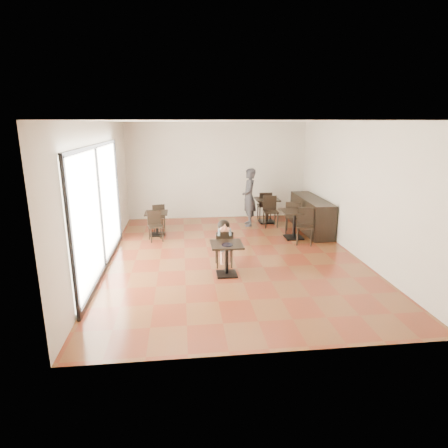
{
  "coord_description": "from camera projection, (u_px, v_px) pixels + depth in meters",
  "views": [
    {
      "loc": [
        -1.18,
        -8.56,
        3.17
      ],
      "look_at": [
        -0.29,
        -0.62,
        1.0
      ],
      "focal_mm": 30.0,
      "sensor_mm": 36.0,
      "label": 1
    }
  ],
  "objects": [
    {
      "name": "cafe_table_back",
      "position": [
        267.0,
        210.0,
        12.22
      ],
      "size": [
        0.76,
        0.76,
        0.79
      ],
      "primitive_type": null,
      "rotation": [
        0.0,
        0.0,
        -0.02
      ],
      "color": "black",
      "rests_on": "floor"
    },
    {
      "name": "ceiling",
      "position": [
        234.0,
        121.0,
        8.33
      ],
      "size": [
        6.0,
        8.0,
        0.01
      ],
      "primitive_type": "cube",
      "color": "silver",
      "rests_on": "floor"
    },
    {
      "name": "wall_front",
      "position": [
        274.0,
        246.0,
        4.91
      ],
      "size": [
        6.0,
        0.01,
        3.2
      ],
      "primitive_type": "cube",
      "color": "beige",
      "rests_on": "floor"
    },
    {
      "name": "pizza_slice",
      "position": [
        225.0,
        229.0,
        8.16
      ],
      "size": [
        0.25,
        0.19,
        0.06
      ],
      "primitive_type": null,
      "color": "#E8B987",
      "rests_on": "child"
    },
    {
      "name": "cafe_table_left",
      "position": [
        157.0,
        224.0,
        10.83
      ],
      "size": [
        0.79,
        0.79,
        0.68
      ],
      "primitive_type": null,
      "rotation": [
        0.0,
        0.0,
        0.26
      ],
      "color": "black",
      "rests_on": "floor"
    },
    {
      "name": "chair_left_a",
      "position": [
        158.0,
        217.0,
        11.34
      ],
      "size": [
        0.45,
        0.45,
        0.82
      ],
      "primitive_type": null,
      "rotation": [
        0.0,
        0.0,
        3.4
      ],
      "color": "black",
      "rests_on": "floor"
    },
    {
      "name": "wall_left",
      "position": [
        101.0,
        195.0,
        8.42
      ],
      "size": [
        0.01,
        8.0,
        3.2
      ],
      "primitive_type": "cube",
      "color": "beige",
      "rests_on": "floor"
    },
    {
      "name": "child_table",
      "position": [
        227.0,
        259.0,
        7.97
      ],
      "size": [
        0.67,
        0.67,
        0.71
      ],
      "primitive_type": null,
      "color": "black",
      "rests_on": "floor"
    },
    {
      "name": "wall_right",
      "position": [
        356.0,
        190.0,
        9.07
      ],
      "size": [
        0.01,
        8.0,
        3.2
      ],
      "primitive_type": "cube",
      "color": "beige",
      "rests_on": "floor"
    },
    {
      "name": "service_counter",
      "position": [
        311.0,
        215.0,
        11.24
      ],
      "size": [
        0.6,
        2.4,
        1.0
      ],
      "primitive_type": "cube",
      "color": "black",
      "rests_on": "floor"
    },
    {
      "name": "plate",
      "position": [
        227.0,
        245.0,
        7.78
      ],
      "size": [
        0.24,
        0.24,
        0.01
      ],
      "primitive_type": "cylinder",
      "color": "black",
      "rests_on": "child_table"
    },
    {
      "name": "chair_left_b",
      "position": [
        156.0,
        226.0,
        10.29
      ],
      "size": [
        0.45,
        0.45,
        0.82
      ],
      "primitive_type": null,
      "rotation": [
        0.0,
        0.0,
        0.26
      ],
      "color": "black",
      "rests_on": "floor"
    },
    {
      "name": "chair_back_a",
      "position": [
        264.0,
        206.0,
        12.56
      ],
      "size": [
        0.43,
        0.43,
        0.95
      ],
      "primitive_type": null,
      "rotation": [
        0.0,
        0.0,
        3.13
      ],
      "color": "black",
      "rests_on": "floor"
    },
    {
      "name": "chair_mid_a",
      "position": [
        293.0,
        217.0,
        11.05
      ],
      "size": [
        0.55,
        0.55,
        0.96
      ],
      "primitive_type": null,
      "rotation": [
        0.0,
        0.0,
        2.79
      ],
      "color": "black",
      "rests_on": "floor"
    },
    {
      "name": "adult_patron",
      "position": [
        249.0,
        197.0,
        11.73
      ],
      "size": [
        0.44,
        0.67,
        1.81
      ],
      "primitive_type": "imported",
      "rotation": [
        0.0,
        0.0,
        -1.59
      ],
      "color": "#333338",
      "rests_on": "floor"
    },
    {
      "name": "wall_back",
      "position": [
        217.0,
        171.0,
        12.58
      ],
      "size": [
        6.0,
        0.01,
        3.2
      ],
      "primitive_type": "cube",
      "color": "beige",
      "rests_on": "floor"
    },
    {
      "name": "chair_mid_b",
      "position": [
        305.0,
        227.0,
        9.99
      ],
      "size": [
        0.55,
        0.55,
        0.96
      ],
      "primitive_type": null,
      "rotation": [
        0.0,
        0.0,
        -0.36
      ],
      "color": "black",
      "rests_on": "floor"
    },
    {
      "name": "floor",
      "position": [
        233.0,
        256.0,
        9.16
      ],
      "size": [
        6.0,
        8.0,
        0.01
      ],
      "primitive_type": "cube",
      "color": "maroon",
      "rests_on": "ground"
    },
    {
      "name": "child",
      "position": [
        224.0,
        243.0,
        8.45
      ],
      "size": [
        0.38,
        0.53,
        1.07
      ],
      "primitive_type": null,
      "color": "slate",
      "rests_on": "child_chair"
    },
    {
      "name": "storefront_window",
      "position": [
        99.0,
        208.0,
        8.0
      ],
      "size": [
        0.04,
        4.5,
        2.6
      ],
      "primitive_type": "cube",
      "color": "white",
      "rests_on": "floor"
    },
    {
      "name": "chair_back_b",
      "position": [
        271.0,
        212.0,
        11.67
      ],
      "size": [
        0.43,
        0.43,
        0.95
      ],
      "primitive_type": null,
      "rotation": [
        0.0,
        0.0,
        -0.02
      ],
      "color": "black",
      "rests_on": "floor"
    },
    {
      "name": "child_chair",
      "position": [
        224.0,
        248.0,
        8.48
      ],
      "size": [
        0.38,
        0.38,
        0.85
      ],
      "primitive_type": null,
      "rotation": [
        0.0,
        0.0,
        3.14
      ],
      "color": "black",
      "rests_on": "floor"
    },
    {
      "name": "cafe_table_mid",
      "position": [
        294.0,
        224.0,
        10.53
      ],
      "size": [
        0.97,
        0.97,
        0.8
      ],
      "primitive_type": null,
      "rotation": [
        0.0,
        0.0,
        -0.36
      ],
      "color": "black",
      "rests_on": "floor"
    }
  ]
}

